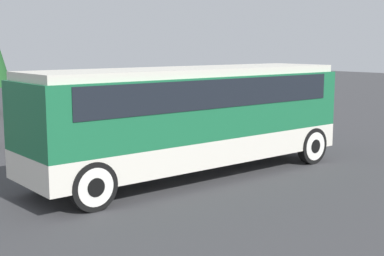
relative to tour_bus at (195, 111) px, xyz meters
name	(u,v)px	position (x,y,z in m)	size (l,w,h in m)	color
ground_plane	(192,176)	(-0.10, 0.00, -1.97)	(120.00, 120.00, 0.00)	#38383A
tour_bus	(195,111)	(0.00, 0.00, 0.00)	(10.28, 2.70, 3.24)	silver
parked_car_mid	(109,134)	(-0.07, 4.87, -1.32)	(4.15, 1.96, 1.30)	#BCBCC1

